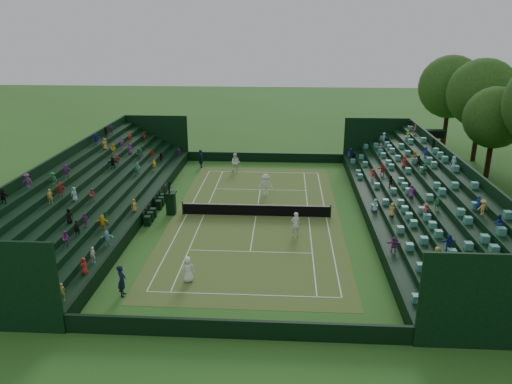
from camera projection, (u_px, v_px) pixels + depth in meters
ground at (256, 216)px, 39.09m from camera, size 160.00×160.00×0.00m
court_surface at (256, 216)px, 39.08m from camera, size 12.97×26.77×0.01m
perimeter_wall_north at (265, 157)px, 53.91m from camera, size 17.17×0.20×1.00m
perimeter_wall_south at (236, 329)px, 23.94m from camera, size 17.17×0.20×1.00m
perimeter_wall_east at (366, 213)px, 38.44m from camera, size 0.20×31.77×1.00m
perimeter_wall_west at (149, 208)px, 39.41m from camera, size 0.20×31.77×1.00m
north_grandstand at (422, 201)px, 37.85m from camera, size 6.60×32.00×4.90m
south_grandstand at (96, 194)px, 39.31m from camera, size 6.60×32.00×4.90m
tennis_net at (256, 210)px, 38.91m from camera, size 11.67×0.10×1.06m
scoreboard_tower at (434, 135)px, 52.14m from camera, size 2.00×1.00×3.70m
umpire_chair at (171, 200)px, 39.12m from camera, size 0.86×0.86×2.72m
courtside_chairs at (156, 208)px, 39.52m from camera, size 0.50×5.47×1.09m
player_near_west at (188, 269)px, 29.06m from camera, size 0.90×0.74×1.58m
player_near_east at (296, 224)px, 35.24m from camera, size 0.73×0.54×1.80m
player_far_west at (236, 163)px, 50.16m from camera, size 1.11×0.97×1.93m
player_far_east at (266, 184)px, 43.55m from camera, size 1.23×0.72×1.91m
line_judge_north at (201, 159)px, 51.73m from camera, size 0.64×0.79×1.88m
line_judge_south at (122, 281)px, 27.53m from camera, size 0.53×0.73×1.85m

